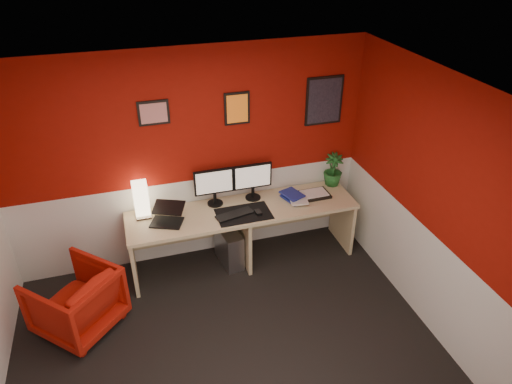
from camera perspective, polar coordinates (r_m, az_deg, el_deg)
name	(u,v)px	position (r m, az deg, el deg)	size (l,w,h in m)	color
ground	(232,361)	(4.66, -2.91, -19.85)	(4.00, 3.50, 0.01)	black
ceiling	(222,106)	(3.16, -4.11, 10.34)	(4.00, 3.50, 0.01)	white
wall_back	(190,160)	(5.24, -8.06, 3.82)	(4.00, 0.01, 2.50)	maroon
wall_right	(443,215)	(4.57, 21.75, -2.63)	(0.01, 3.50, 2.50)	maroon
wainscot_back	(194,217)	(5.61, -7.50, -3.04)	(4.00, 0.01, 1.00)	silver
wainscot_right	(427,279)	(4.99, 20.05, -9.86)	(0.01, 3.50, 1.00)	silver
desk	(243,235)	(5.50, -1.55, -5.27)	(2.60, 0.65, 0.73)	#D1B786
shoji_lamp	(141,201)	(5.20, -13.77, -1.05)	(0.16, 0.16, 0.40)	#FFE5B2
laptop	(166,215)	(5.08, -10.90, -2.72)	(0.33, 0.23, 0.22)	black
monitor_left	(214,182)	(5.25, -5.12, 1.24)	(0.45, 0.06, 0.58)	black
monitor_right	(253,176)	(5.34, -0.38, 1.92)	(0.45, 0.06, 0.58)	black
desk_mat	(244,214)	(5.20, -1.51, -2.67)	(0.60, 0.38, 0.01)	black
keyboard	(235,214)	(5.17, -2.63, -2.75)	(0.42, 0.14, 0.02)	black
mouse	(258,212)	(5.19, 0.27, -2.49)	(0.06, 0.10, 0.03)	black
book_bottom	(287,201)	(5.41, 3.76, -1.11)	(0.21, 0.28, 0.03)	navy
book_middle	(289,199)	(5.40, 4.09, -0.89)	(0.20, 0.27, 0.02)	silver
book_top	(285,197)	(5.40, 3.60, -0.61)	(0.20, 0.26, 0.02)	navy
zen_tray	(314,195)	(5.57, 7.08, -0.31)	(0.35, 0.25, 0.03)	black
potted_plant	(333,170)	(5.74, 9.37, 2.69)	(0.23, 0.23, 0.40)	#19591E
pc_tower	(229,247)	(5.56, -3.31, -6.64)	(0.20, 0.45, 0.45)	#99999E
armchair	(76,301)	(5.03, -21.05, -12.24)	(0.71, 0.73, 0.66)	#AA180A
art_left	(154,113)	(4.95, -12.35, 9.39)	(0.32, 0.02, 0.26)	red
art_center	(237,108)	(5.10, -2.32, 10.12)	(0.28, 0.02, 0.36)	orange
art_right	(324,101)	(5.44, 8.28, 10.93)	(0.44, 0.02, 0.56)	black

